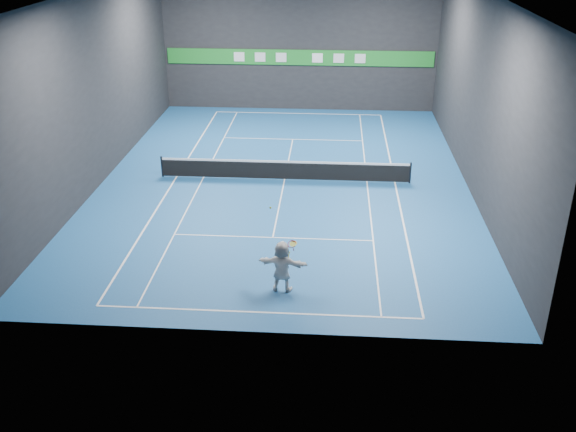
# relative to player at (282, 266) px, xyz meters

# --- Properties ---
(ground) EXTENTS (26.00, 26.00, 0.00)m
(ground) POSITION_rel_player_xyz_m (-0.70, 10.42, -0.95)
(ground) COLOR #184E89
(ground) RESTS_ON ground
(wall_back) EXTENTS (18.00, 0.10, 9.00)m
(wall_back) POSITION_rel_player_xyz_m (-0.70, 23.42, 3.55)
(wall_back) COLOR black
(wall_back) RESTS_ON ground
(wall_front) EXTENTS (18.00, 0.10, 9.00)m
(wall_front) POSITION_rel_player_xyz_m (-0.70, -2.58, 3.55)
(wall_front) COLOR black
(wall_front) RESTS_ON ground
(wall_left) EXTENTS (0.10, 26.00, 9.00)m
(wall_left) POSITION_rel_player_xyz_m (-9.70, 10.42, 3.55)
(wall_left) COLOR black
(wall_left) RESTS_ON ground
(wall_right) EXTENTS (0.10, 26.00, 9.00)m
(wall_right) POSITION_rel_player_xyz_m (8.30, 10.42, 3.55)
(wall_right) COLOR black
(wall_right) RESTS_ON ground
(baseline_near) EXTENTS (10.98, 0.08, 0.01)m
(baseline_near) POSITION_rel_player_xyz_m (-0.70, -1.47, -0.95)
(baseline_near) COLOR white
(baseline_near) RESTS_ON ground
(baseline_far) EXTENTS (10.98, 0.08, 0.01)m
(baseline_far) POSITION_rel_player_xyz_m (-0.70, 22.31, -0.95)
(baseline_far) COLOR white
(baseline_far) RESTS_ON ground
(sideline_doubles_left) EXTENTS (0.08, 23.78, 0.01)m
(sideline_doubles_left) POSITION_rel_player_xyz_m (-6.19, 10.42, -0.95)
(sideline_doubles_left) COLOR white
(sideline_doubles_left) RESTS_ON ground
(sideline_doubles_right) EXTENTS (0.08, 23.78, 0.01)m
(sideline_doubles_right) POSITION_rel_player_xyz_m (4.79, 10.42, -0.95)
(sideline_doubles_right) COLOR white
(sideline_doubles_right) RESTS_ON ground
(sideline_singles_left) EXTENTS (0.06, 23.78, 0.01)m
(sideline_singles_left) POSITION_rel_player_xyz_m (-4.81, 10.42, -0.95)
(sideline_singles_left) COLOR white
(sideline_singles_left) RESTS_ON ground
(sideline_singles_right) EXTENTS (0.06, 23.78, 0.01)m
(sideline_singles_right) POSITION_rel_player_xyz_m (3.41, 10.42, -0.95)
(sideline_singles_right) COLOR white
(sideline_singles_right) RESTS_ON ground
(service_line_near) EXTENTS (8.23, 0.06, 0.01)m
(service_line_near) POSITION_rel_player_xyz_m (-0.70, 4.02, -0.95)
(service_line_near) COLOR white
(service_line_near) RESTS_ON ground
(service_line_far) EXTENTS (8.23, 0.06, 0.01)m
(service_line_far) POSITION_rel_player_xyz_m (-0.70, 16.82, -0.95)
(service_line_far) COLOR white
(service_line_far) RESTS_ON ground
(center_service_line) EXTENTS (0.06, 12.80, 0.01)m
(center_service_line) POSITION_rel_player_xyz_m (-0.70, 10.42, -0.95)
(center_service_line) COLOR white
(center_service_line) RESTS_ON ground
(player) EXTENTS (1.82, 0.80, 1.90)m
(player) POSITION_rel_player_xyz_m (0.00, 0.00, 0.00)
(player) COLOR silver
(player) RESTS_ON ground
(tennis_ball) EXTENTS (0.07, 0.07, 0.07)m
(tennis_ball) POSITION_rel_player_xyz_m (-0.38, 0.03, 2.22)
(tennis_ball) COLOR yellow
(tennis_ball) RESTS_ON player
(tennis_net) EXTENTS (12.50, 0.10, 1.07)m
(tennis_net) POSITION_rel_player_xyz_m (-0.70, 10.42, -0.41)
(tennis_net) COLOR black
(tennis_net) RESTS_ON ground
(sponsor_banner) EXTENTS (17.64, 0.11, 1.00)m
(sponsor_banner) POSITION_rel_player_xyz_m (-0.70, 23.35, 2.55)
(sponsor_banner) COLOR #1C8328
(sponsor_banner) RESTS_ON wall_back
(tennis_racket) EXTENTS (0.43, 0.38, 0.65)m
(tennis_racket) POSITION_rel_player_xyz_m (0.34, 0.05, 0.81)
(tennis_racket) COLOR red
(tennis_racket) RESTS_ON player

